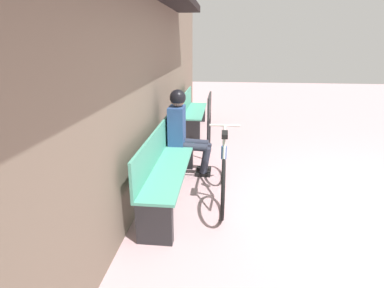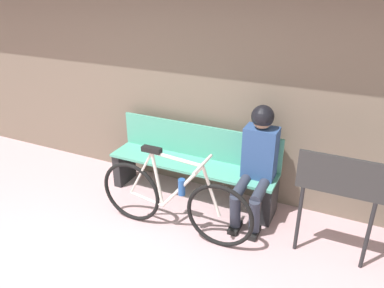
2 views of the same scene
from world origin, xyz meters
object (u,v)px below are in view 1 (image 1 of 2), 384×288
bicycle (223,168)px  park_bench_far (192,112)px  park_bench_near (166,166)px  signboard (209,111)px  person_seated (183,127)px

bicycle → park_bench_far: 3.07m
park_bench_near → park_bench_far: size_ratio=1.16×
bicycle → park_bench_far: (2.98, 0.71, 0.03)m
park_bench_near → signboard: 1.69m
park_bench_far → bicycle: bearing=-166.6°
bicycle → person_seated: bearing=41.9°
signboard → person_seated: bearing=157.7°
park_bench_near → signboard: (1.59, -0.45, 0.36)m
park_bench_far → park_bench_near: bearing=179.9°
person_seated → park_bench_far: bearing=2.7°
park_bench_far → signboard: bearing=-163.4°
bicycle → park_bench_far: bearing=13.4°
person_seated → park_bench_near: bearing=171.7°
bicycle → person_seated: 0.96m
person_seated → signboard: 0.89m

